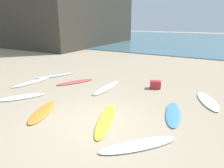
{
  "coord_description": "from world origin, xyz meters",
  "views": [
    {
      "loc": [
        3.38,
        -4.71,
        3.18
      ],
      "look_at": [
        -1.16,
        3.13,
        0.3
      ],
      "focal_mm": 31.83,
      "sensor_mm": 36.0,
      "label": 1
    }
  ],
  "objects_px": {
    "surfboard_0": "(139,145)",
    "beach_cooler": "(155,85)",
    "surfboard_1": "(107,87)",
    "surfboard_9": "(32,82)",
    "surfboard_2": "(21,97)",
    "surfboard_5": "(76,82)",
    "surfboard_3": "(173,114)",
    "surfboard_4": "(106,119)",
    "surfboard_7": "(43,112)",
    "surfboard_8": "(55,75)",
    "surfboard_6": "(208,101)"
  },
  "relations": [
    {
      "from": "surfboard_0",
      "to": "beach_cooler",
      "type": "relative_size",
      "value": 4.45
    },
    {
      "from": "surfboard_1",
      "to": "surfboard_9",
      "type": "xyz_separation_m",
      "value": [
        -3.95,
        -1.29,
        -0.01
      ]
    },
    {
      "from": "surfboard_2",
      "to": "surfboard_5",
      "type": "distance_m",
      "value": 2.97
    },
    {
      "from": "surfboard_0",
      "to": "surfboard_2",
      "type": "relative_size",
      "value": 1.13
    },
    {
      "from": "surfboard_0",
      "to": "surfboard_5",
      "type": "xyz_separation_m",
      "value": [
        -5.18,
        3.59,
        -0.0
      ]
    },
    {
      "from": "surfboard_3",
      "to": "surfboard_9",
      "type": "relative_size",
      "value": 0.95
    },
    {
      "from": "surfboard_2",
      "to": "surfboard_4",
      "type": "relative_size",
      "value": 0.78
    },
    {
      "from": "surfboard_0",
      "to": "beach_cooler",
      "type": "bearing_deg",
      "value": 145.38
    },
    {
      "from": "surfboard_7",
      "to": "surfboard_2",
      "type": "bearing_deg",
      "value": -40.43
    },
    {
      "from": "surfboard_1",
      "to": "surfboard_3",
      "type": "relative_size",
      "value": 1.18
    },
    {
      "from": "surfboard_0",
      "to": "surfboard_8",
      "type": "xyz_separation_m",
      "value": [
        -7.11,
        4.03,
        0.0
      ]
    },
    {
      "from": "surfboard_4",
      "to": "surfboard_9",
      "type": "height_order",
      "value": "same"
    },
    {
      "from": "surfboard_5",
      "to": "surfboard_7",
      "type": "height_order",
      "value": "surfboard_7"
    },
    {
      "from": "surfboard_1",
      "to": "beach_cooler",
      "type": "xyz_separation_m",
      "value": [
        2.11,
        1.15,
        0.15
      ]
    },
    {
      "from": "surfboard_6",
      "to": "beach_cooler",
      "type": "bearing_deg",
      "value": 143.68
    },
    {
      "from": "beach_cooler",
      "to": "surfboard_4",
      "type": "bearing_deg",
      "value": -95.26
    },
    {
      "from": "surfboard_8",
      "to": "surfboard_5",
      "type": "bearing_deg",
      "value": -167.61
    },
    {
      "from": "surfboard_0",
      "to": "surfboard_9",
      "type": "distance_m",
      "value": 7.59
    },
    {
      "from": "surfboard_5",
      "to": "surfboard_6",
      "type": "height_order",
      "value": "surfboard_6"
    },
    {
      "from": "surfboard_8",
      "to": "surfboard_9",
      "type": "relative_size",
      "value": 1.04
    },
    {
      "from": "surfboard_6",
      "to": "surfboard_7",
      "type": "bearing_deg",
      "value": -163.62
    },
    {
      "from": "surfboard_4",
      "to": "surfboard_6",
      "type": "height_order",
      "value": "surfboard_6"
    },
    {
      "from": "surfboard_0",
      "to": "surfboard_5",
      "type": "height_order",
      "value": "surfboard_0"
    },
    {
      "from": "surfboard_3",
      "to": "beach_cooler",
      "type": "bearing_deg",
      "value": 107.77
    },
    {
      "from": "surfboard_0",
      "to": "surfboard_4",
      "type": "relative_size",
      "value": 0.88
    },
    {
      "from": "surfboard_6",
      "to": "surfboard_0",
      "type": "bearing_deg",
      "value": -129.39
    },
    {
      "from": "surfboard_9",
      "to": "beach_cooler",
      "type": "bearing_deg",
      "value": 26.16
    },
    {
      "from": "surfboard_7",
      "to": "beach_cooler",
      "type": "bearing_deg",
      "value": -143.99
    },
    {
      "from": "surfboard_8",
      "to": "surfboard_2",
      "type": "bearing_deg",
      "value": 136.79
    },
    {
      "from": "surfboard_0",
      "to": "surfboard_3",
      "type": "height_order",
      "value": "same"
    },
    {
      "from": "surfboard_2",
      "to": "surfboard_5",
      "type": "relative_size",
      "value": 0.94
    },
    {
      "from": "surfboard_5",
      "to": "surfboard_8",
      "type": "distance_m",
      "value": 1.97
    },
    {
      "from": "surfboard_2",
      "to": "surfboard_7",
      "type": "xyz_separation_m",
      "value": [
        1.97,
        -0.56,
        0.0
      ]
    },
    {
      "from": "surfboard_8",
      "to": "surfboard_9",
      "type": "distance_m",
      "value": 1.66
    },
    {
      "from": "surfboard_9",
      "to": "surfboard_4",
      "type": "bearing_deg",
      "value": -11.38
    },
    {
      "from": "surfboard_1",
      "to": "surfboard_2",
      "type": "bearing_deg",
      "value": 46.05
    },
    {
      "from": "surfboard_0",
      "to": "surfboard_6",
      "type": "bearing_deg",
      "value": 115.21
    },
    {
      "from": "surfboard_2",
      "to": "beach_cooler",
      "type": "height_order",
      "value": "beach_cooler"
    },
    {
      "from": "surfboard_2",
      "to": "surfboard_4",
      "type": "bearing_deg",
      "value": 35.16
    },
    {
      "from": "surfboard_8",
      "to": "surfboard_6",
      "type": "bearing_deg",
      "value": -153.56
    },
    {
      "from": "surfboard_2",
      "to": "surfboard_6",
      "type": "height_order",
      "value": "surfboard_6"
    },
    {
      "from": "surfboard_2",
      "to": "surfboard_6",
      "type": "bearing_deg",
      "value": 60.44
    },
    {
      "from": "surfboard_0",
      "to": "surfboard_7",
      "type": "bearing_deg",
      "value": -139.76
    },
    {
      "from": "surfboard_2",
      "to": "surfboard_4",
      "type": "height_order",
      "value": "same"
    },
    {
      "from": "surfboard_6",
      "to": "surfboard_8",
      "type": "xyz_separation_m",
      "value": [
        -8.38,
        -0.2,
        -0.0
      ]
    },
    {
      "from": "surfboard_4",
      "to": "beach_cooler",
      "type": "relative_size",
      "value": 5.08
    },
    {
      "from": "surfboard_6",
      "to": "surfboard_8",
      "type": "relative_size",
      "value": 0.91
    },
    {
      "from": "surfboard_4",
      "to": "surfboard_1",
      "type": "bearing_deg",
      "value": 100.36
    },
    {
      "from": "surfboard_2",
      "to": "surfboard_9",
      "type": "relative_size",
      "value": 0.88
    },
    {
      "from": "surfboard_6",
      "to": "surfboard_8",
      "type": "height_order",
      "value": "surfboard_6"
    }
  ]
}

